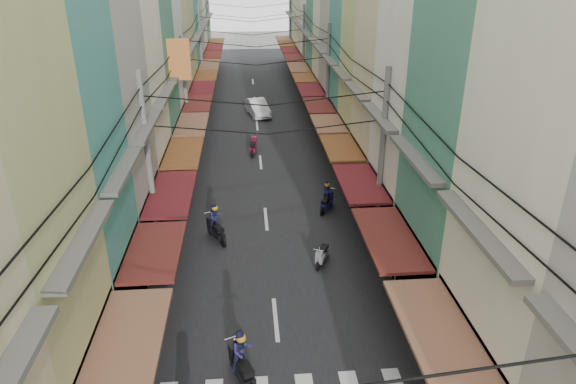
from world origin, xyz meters
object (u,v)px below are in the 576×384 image
white_car (258,115)px  bicycle (438,295)px  market_umbrella (509,371)px  traffic_sign (397,251)px

white_car → bicycle: (6.34, -26.01, 0.00)m
white_car → market_umbrella: bearing=-92.0°
traffic_sign → bicycle: bearing=-13.4°
traffic_sign → white_car: bearing=100.2°
bicycle → market_umbrella: (-0.48, -6.15, 1.96)m
bicycle → traffic_sign: size_ratio=0.68×
white_car → traffic_sign: (4.63, -25.60, 1.86)m
white_car → bicycle: 26.77m
market_umbrella → white_car: bearing=100.3°
white_car → bicycle: white_car is taller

